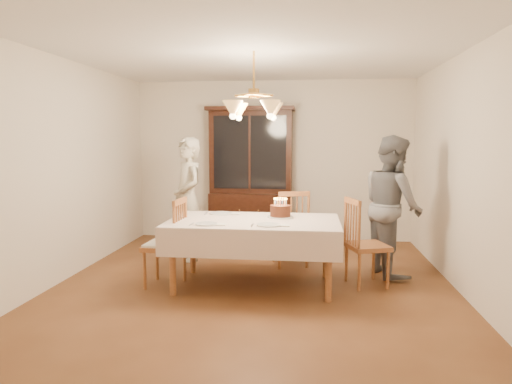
# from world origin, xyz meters

# --- Properties ---
(ground) EXTENTS (5.00, 5.00, 0.00)m
(ground) POSITION_xyz_m (0.00, 0.00, 0.00)
(ground) COLOR #5A3319
(ground) RESTS_ON ground
(room_shell) EXTENTS (5.00, 5.00, 5.00)m
(room_shell) POSITION_xyz_m (0.00, 0.00, 1.58)
(room_shell) COLOR white
(room_shell) RESTS_ON ground
(dining_table) EXTENTS (1.90, 1.10, 0.76)m
(dining_table) POSITION_xyz_m (0.00, 0.00, 0.68)
(dining_table) COLOR brown
(dining_table) RESTS_ON ground
(china_hutch) EXTENTS (1.38, 0.54, 2.16)m
(china_hutch) POSITION_xyz_m (-0.33, 2.25, 1.04)
(china_hutch) COLOR black
(china_hutch) RESTS_ON ground
(chair_far_side) EXTENTS (0.54, 0.53, 1.00)m
(chair_far_side) POSITION_xyz_m (0.37, 0.90, 0.44)
(chair_far_side) COLOR brown
(chair_far_side) RESTS_ON ground
(chair_left_end) EXTENTS (0.44, 0.46, 1.00)m
(chair_left_end) POSITION_xyz_m (-1.00, -0.10, 0.45)
(chair_left_end) COLOR brown
(chair_left_end) RESTS_ON ground
(chair_right_end) EXTENTS (0.54, 0.55, 1.00)m
(chair_right_end) POSITION_xyz_m (1.26, 0.17, 0.44)
(chair_right_end) COLOR brown
(chair_right_end) RESTS_ON ground
(elderly_woman) EXTENTS (0.69, 0.73, 1.68)m
(elderly_woman) POSITION_xyz_m (-1.04, 1.04, 0.84)
(elderly_woman) COLOR beige
(elderly_woman) RESTS_ON ground
(adult_in_grey) EXTENTS (0.83, 0.96, 1.71)m
(adult_in_grey) POSITION_xyz_m (1.62, 0.66, 0.85)
(adult_in_grey) COLOR slate
(adult_in_grey) RESTS_ON ground
(birthday_cake) EXTENTS (0.30, 0.30, 0.22)m
(birthday_cake) POSITION_xyz_m (0.28, 0.20, 0.83)
(birthday_cake) COLOR white
(birthday_cake) RESTS_ON dining_table
(place_setting_near_left) EXTENTS (0.38, 0.23, 0.02)m
(place_setting_near_left) POSITION_xyz_m (-0.45, -0.34, 0.77)
(place_setting_near_left) COLOR white
(place_setting_near_left) RESTS_ON dining_table
(place_setting_near_right) EXTENTS (0.40, 0.25, 0.02)m
(place_setting_near_right) POSITION_xyz_m (0.21, -0.32, 0.77)
(place_setting_near_right) COLOR white
(place_setting_near_right) RESTS_ON dining_table
(place_setting_far_left) EXTENTS (0.42, 0.27, 0.02)m
(place_setting_far_left) POSITION_xyz_m (-0.44, 0.35, 0.77)
(place_setting_far_left) COLOR white
(place_setting_far_left) RESTS_ON dining_table
(chandelier) EXTENTS (0.62, 0.62, 0.73)m
(chandelier) POSITION_xyz_m (-0.00, -0.00, 1.98)
(chandelier) COLOR #BF8C3F
(chandelier) RESTS_ON ground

